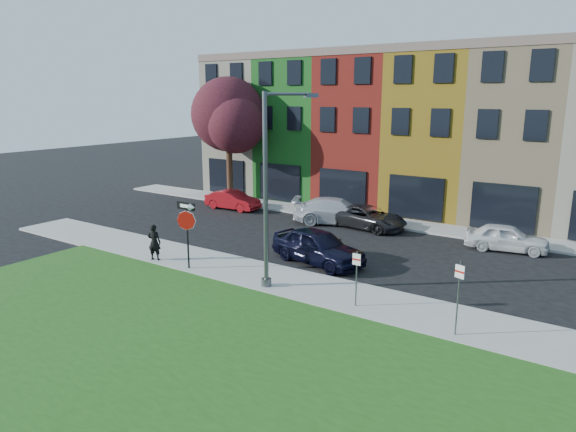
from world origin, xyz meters
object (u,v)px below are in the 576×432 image
Objects in this scene: stop_sign at (187,221)px; street_lamp at (270,191)px; man at (154,242)px; sedan_near at (318,246)px.

stop_sign is 0.39× the size of street_lamp.
man is 6.99m from street_lamp.
stop_sign is 2.49m from man.
man is (-2.13, 0.00, -1.28)m from stop_sign.
stop_sign reaches higher than man.
street_lamp is (6.32, 0.39, 2.96)m from man.
stop_sign is at bearing 146.86° from sedan_near.
man is at bearing -153.94° from street_lamp.
man is 0.34× the size of sedan_near.
sedan_near is at bearing -169.35° from man.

